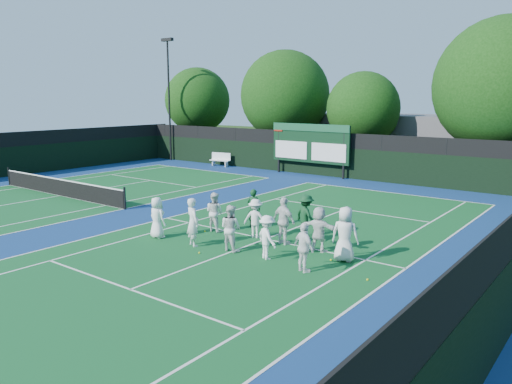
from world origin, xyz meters
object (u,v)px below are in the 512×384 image
Objects in this scene: tennis_net at (60,187)px; scoreboard at (310,144)px; bench at (221,159)px; coach_left at (254,208)px.

scoreboard is at bearing 64.40° from tennis_net.
tennis_net is 14.41m from bench.
tennis_net is at bearing -3.81° from coach_left.
scoreboard is 14.61m from coach_left.
scoreboard is 3.71× the size of coach_left.
tennis_net reaches higher than bench.
coach_left is at bearing 5.20° from tennis_net.
scoreboard is 0.53× the size of tennis_net.
scoreboard is at bearing 1.50° from bench.
scoreboard is at bearing -76.59° from coach_left.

